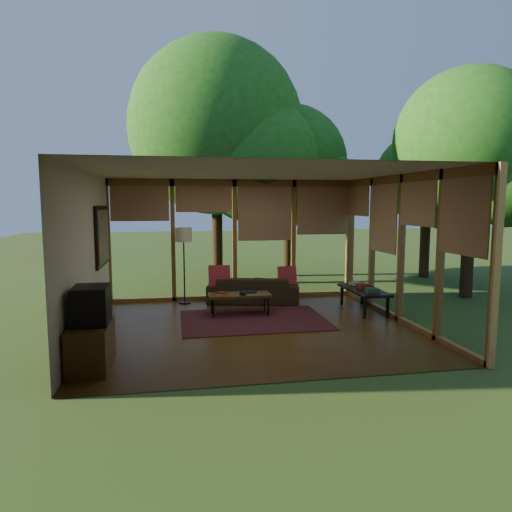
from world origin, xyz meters
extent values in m
plane|color=brown|center=(0.00, 0.00, 0.00)|extent=(5.50, 5.50, 0.00)
plane|color=silver|center=(0.00, 0.00, 2.70)|extent=(5.50, 5.50, 0.00)
cube|color=silver|center=(-2.75, 0.00, 1.35)|extent=(0.04, 5.00, 2.70)
cube|color=silver|center=(0.00, -2.50, 1.35)|extent=(5.50, 0.04, 2.70)
cube|color=#99662F|center=(0.00, 2.50, 1.35)|extent=(5.50, 0.12, 2.70)
cube|color=#99662F|center=(2.75, 0.00, 1.35)|extent=(0.12, 5.00, 2.70)
plane|color=#395620|center=(8.00, 8.00, -0.01)|extent=(40.00, 40.00, 0.00)
cylinder|color=#342213|center=(-0.20, 4.59, 2.67)|extent=(0.28, 0.28, 5.33)
sphere|color=#1B5814|center=(-0.20, 4.59, 4.15)|extent=(4.57, 4.57, 4.57)
cylinder|color=#342213|center=(2.01, 5.57, 2.12)|extent=(0.28, 0.28, 4.24)
sphere|color=#1B5814|center=(2.01, 5.57, 3.30)|extent=(3.49, 3.49, 3.49)
cylinder|color=#342213|center=(5.16, 1.70, 2.27)|extent=(0.28, 0.28, 4.55)
sphere|color=#1B5814|center=(5.16, 1.70, 3.54)|extent=(3.26, 3.26, 3.26)
cylinder|color=#342213|center=(5.67, 4.54, 1.85)|extent=(0.28, 0.28, 3.71)
sphere|color=#1B5814|center=(5.67, 4.54, 2.88)|extent=(2.58, 2.58, 2.58)
cube|color=maroon|center=(0.08, 0.48, 0.01)|extent=(2.69, 1.90, 0.01)
imported|color=#322819|center=(0.34, 2.00, 0.29)|extent=(2.10, 1.20, 0.58)
cube|color=maroon|center=(-0.41, 1.95, 0.61)|extent=(0.45, 0.24, 0.48)
cube|color=maroon|center=(1.09, 1.95, 0.58)|extent=(0.40, 0.21, 0.42)
cube|color=#B0AB9F|center=(-0.47, 0.86, 0.44)|extent=(0.21, 0.18, 0.03)
cube|color=maroon|center=(-0.47, 0.86, 0.47)|extent=(0.22, 0.20, 0.03)
cube|color=#161B33|center=(0.13, 0.99, 0.44)|extent=(0.20, 0.16, 0.03)
ellipsoid|color=black|center=(-0.07, 0.81, 0.46)|extent=(0.16, 0.16, 0.07)
cube|color=brown|center=(-2.47, -1.55, 0.30)|extent=(0.50, 1.00, 0.60)
cube|color=black|center=(-2.45, -1.55, 0.85)|extent=(0.45, 0.55, 0.50)
cube|color=#376150|center=(2.40, 0.42, 0.50)|extent=(0.25, 0.20, 0.09)
cube|color=maroon|center=(2.40, 0.87, 0.50)|extent=(0.23, 0.19, 0.09)
cube|color=#B0AB9F|center=(2.40, 1.27, 0.48)|extent=(0.26, 0.23, 0.06)
cylinder|color=black|center=(-1.15, 2.18, 0.01)|extent=(0.26, 0.26, 0.03)
cylinder|color=black|center=(-1.15, 2.18, 0.79)|extent=(0.03, 0.03, 1.52)
cylinder|color=beige|center=(-1.15, 2.18, 1.50)|extent=(0.36, 0.36, 0.30)
cube|color=brown|center=(-0.12, 0.91, 0.40)|extent=(1.20, 0.50, 0.05)
cylinder|color=black|center=(-0.65, 0.73, 0.19)|extent=(0.03, 0.03, 0.38)
cylinder|color=black|center=(0.41, 0.73, 0.19)|extent=(0.03, 0.03, 0.38)
cylinder|color=black|center=(-0.65, 1.09, 0.19)|extent=(0.03, 0.03, 0.38)
cylinder|color=black|center=(0.41, 1.09, 0.19)|extent=(0.03, 0.03, 0.38)
cube|color=black|center=(2.40, 0.82, 0.43)|extent=(0.60, 1.40, 0.05)
cube|color=black|center=(2.17, 0.22, 0.20)|extent=(0.05, 0.05, 0.40)
cube|color=black|center=(2.63, 0.22, 0.20)|extent=(0.05, 0.05, 0.40)
cube|color=black|center=(2.17, 1.42, 0.20)|extent=(0.05, 0.05, 0.40)
cube|color=black|center=(2.63, 1.42, 0.20)|extent=(0.05, 0.05, 0.40)
cube|color=black|center=(-2.72, 1.40, 1.55)|extent=(0.05, 1.35, 1.15)
cube|color=#1C6A7F|center=(-2.69, 1.40, 1.55)|extent=(0.02, 1.20, 1.00)
camera|label=1|loc=(-1.36, -7.71, 2.19)|focal=32.00mm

